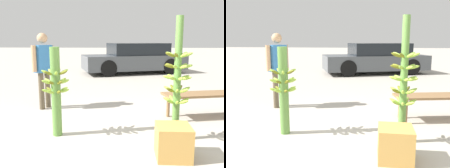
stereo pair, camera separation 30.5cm
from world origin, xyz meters
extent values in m
plane|color=#B2AA9E|center=(0.00, 0.00, 0.00)|extent=(80.00, 80.00, 0.00)
cylinder|color=#5B8C3D|center=(-0.84, 0.51, 0.65)|extent=(0.14, 0.14, 1.31)
ellipsoid|color=#93BC3D|center=(-0.79, 0.39, 0.95)|extent=(0.09, 0.15, 0.09)
ellipsoid|color=#656718|center=(-0.71, 0.47, 0.95)|extent=(0.15, 0.08, 0.09)
ellipsoid|color=#93BC3D|center=(-0.73, 0.58, 0.95)|extent=(0.14, 0.12, 0.09)
ellipsoid|color=#93BC3D|center=(-0.82, 0.64, 0.95)|extent=(0.05, 0.15, 0.09)
ellipsoid|color=#93BC3D|center=(-0.93, 0.60, 0.95)|extent=(0.13, 0.13, 0.09)
ellipsoid|color=#93BC3D|center=(-0.97, 0.49, 0.95)|extent=(0.15, 0.06, 0.09)
ellipsoid|color=#656718|center=(-0.90, 0.40, 0.95)|extent=(0.11, 0.15, 0.09)
ellipsoid|color=#93BC3D|center=(-0.95, 0.45, 0.81)|extent=(0.15, 0.11, 0.09)
ellipsoid|color=#656718|center=(-0.86, 0.38, 0.81)|extent=(0.07, 0.15, 0.09)
ellipsoid|color=#656718|center=(-0.75, 0.41, 0.81)|extent=(0.13, 0.14, 0.09)
ellipsoid|color=#93BC3D|center=(-0.70, 0.52, 0.81)|extent=(0.15, 0.05, 0.09)
ellipsoid|color=#93BC3D|center=(-0.76, 0.62, 0.81)|extent=(0.12, 0.14, 0.09)
ellipsoid|color=#93BC3D|center=(-0.87, 0.64, 0.81)|extent=(0.08, 0.15, 0.09)
ellipsoid|color=#93BC3D|center=(-0.96, 0.56, 0.81)|extent=(0.15, 0.09, 0.09)
ellipsoid|color=#656718|center=(-0.76, 0.40, 0.68)|extent=(0.11, 0.14, 0.08)
ellipsoid|color=#93BC3D|center=(-0.70, 0.50, 0.68)|extent=(0.15, 0.06, 0.08)
ellipsoid|color=#93BC3D|center=(-0.74, 0.61, 0.68)|extent=(0.13, 0.13, 0.08)
ellipsoid|color=#93BC3D|center=(-0.85, 0.64, 0.68)|extent=(0.06, 0.15, 0.08)
ellipsoid|color=#656718|center=(-0.95, 0.58, 0.68)|extent=(0.15, 0.11, 0.08)
ellipsoid|color=#93BC3D|center=(-0.96, 0.47, 0.68)|extent=(0.15, 0.09, 0.08)
ellipsoid|color=#93BC3D|center=(-0.88, 0.39, 0.68)|extent=(0.09, 0.15, 0.08)
cylinder|color=#5B8C3D|center=(0.88, 0.43, 0.86)|extent=(0.10, 0.10, 1.72)
ellipsoid|color=#93BC3D|center=(0.93, 0.32, 1.21)|extent=(0.11, 0.16, 0.09)
ellipsoid|color=#93BC3D|center=(0.99, 0.40, 1.21)|extent=(0.16, 0.07, 0.09)
ellipsoid|color=#93BC3D|center=(0.97, 0.50, 1.21)|extent=(0.15, 0.13, 0.09)
ellipsoid|color=#93BC3D|center=(0.88, 0.54, 1.21)|extent=(0.04, 0.16, 0.09)
ellipsoid|color=#93BC3D|center=(0.79, 0.50, 1.21)|extent=(0.15, 0.13, 0.09)
ellipsoid|color=#656718|center=(0.77, 0.40, 1.21)|extent=(0.16, 0.08, 0.09)
ellipsoid|color=#656718|center=(0.83, 0.32, 1.21)|extent=(0.10, 0.16, 0.09)
ellipsoid|color=#93BC3D|center=(0.99, 0.40, 1.06)|extent=(0.16, 0.08, 0.08)
ellipsoid|color=#93BC3D|center=(0.97, 0.50, 1.06)|extent=(0.15, 0.13, 0.08)
ellipsoid|color=#93BC3D|center=(0.88, 0.54, 1.06)|extent=(0.04, 0.16, 0.08)
ellipsoid|color=#656718|center=(0.79, 0.50, 1.06)|extent=(0.15, 0.13, 0.08)
ellipsoid|color=#656718|center=(0.76, 0.40, 1.06)|extent=(0.16, 0.07, 0.08)
ellipsoid|color=#93BC3D|center=(0.83, 0.32, 1.06)|extent=(0.11, 0.16, 0.08)
ellipsoid|color=#93BC3D|center=(0.93, 0.32, 1.06)|extent=(0.10, 0.16, 0.08)
ellipsoid|color=#93BC3D|center=(0.90, 0.31, 0.90)|extent=(0.07, 0.16, 0.07)
ellipsoid|color=#93BC3D|center=(0.98, 0.37, 0.90)|extent=(0.16, 0.11, 0.07)
ellipsoid|color=#93BC3D|center=(0.99, 0.47, 0.90)|extent=(0.16, 0.10, 0.07)
ellipsoid|color=#93BC3D|center=(0.91, 0.54, 0.90)|extent=(0.08, 0.16, 0.07)
ellipsoid|color=#93BC3D|center=(0.81, 0.52, 0.90)|extent=(0.12, 0.15, 0.07)
ellipsoid|color=#93BC3D|center=(0.76, 0.43, 0.90)|extent=(0.16, 0.05, 0.07)
ellipsoid|color=#93BC3D|center=(0.80, 0.34, 0.90)|extent=(0.14, 0.14, 0.07)
ellipsoid|color=#93BC3D|center=(0.96, 0.34, 0.73)|extent=(0.14, 0.14, 0.10)
ellipsoid|color=#93BC3D|center=(0.99, 0.44, 0.73)|extent=(0.16, 0.06, 0.10)
ellipsoid|color=#656718|center=(0.94, 0.52, 0.73)|extent=(0.12, 0.15, 0.10)
ellipsoid|color=#656718|center=(0.84, 0.53, 0.73)|extent=(0.09, 0.16, 0.10)
ellipsoid|color=#93BC3D|center=(0.77, 0.47, 0.73)|extent=(0.16, 0.09, 0.10)
ellipsoid|color=#656718|center=(0.78, 0.37, 0.73)|extent=(0.15, 0.11, 0.10)
ellipsoid|color=#93BC3D|center=(0.86, 0.31, 0.73)|extent=(0.06, 0.16, 0.10)
ellipsoid|color=#93BC3D|center=(0.99, 0.44, 0.58)|extent=(0.16, 0.06, 0.10)
ellipsoid|color=#93BC3D|center=(0.94, 0.52, 0.58)|extent=(0.11, 0.15, 0.10)
ellipsoid|color=#93BC3D|center=(0.84, 0.53, 0.58)|extent=(0.09, 0.16, 0.10)
ellipsoid|color=#93BC3D|center=(0.77, 0.46, 0.58)|extent=(0.16, 0.09, 0.10)
ellipsoid|color=#93BC3D|center=(0.78, 0.36, 0.58)|extent=(0.15, 0.12, 0.10)
ellipsoid|color=#93BC3D|center=(0.87, 0.31, 0.58)|extent=(0.05, 0.16, 0.10)
ellipsoid|color=#93BC3D|center=(0.96, 0.35, 0.58)|extent=(0.14, 0.14, 0.10)
cylinder|color=brown|center=(-1.46, 2.04, 0.38)|extent=(0.15, 0.15, 0.76)
cylinder|color=brown|center=(-1.53, 1.88, 0.38)|extent=(0.15, 0.15, 0.76)
cube|color=#3372B2|center=(-1.49, 1.96, 1.03)|extent=(0.33, 0.43, 0.54)
cylinder|color=tan|center=(-1.39, 2.18, 1.04)|extent=(0.12, 0.12, 0.51)
cylinder|color=tan|center=(-1.60, 1.74, 1.04)|extent=(0.12, 0.12, 0.51)
sphere|color=tan|center=(-1.49, 1.96, 1.44)|extent=(0.21, 0.21, 0.21)
cube|color=olive|center=(1.59, 1.50, 0.44)|extent=(1.56, 0.75, 0.04)
cylinder|color=olive|center=(0.96, 1.52, 0.21)|extent=(0.06, 0.06, 0.42)
cylinder|color=olive|center=(1.03, 1.21, 0.21)|extent=(0.06, 0.06, 0.42)
cube|color=#4C5156|center=(0.49, 7.60, 0.47)|extent=(4.54, 2.96, 0.59)
cube|color=black|center=(0.65, 7.66, 1.01)|extent=(2.70, 2.21, 0.49)
cylinder|color=black|center=(-0.50, 6.46, 0.32)|extent=(0.67, 0.40, 0.64)
cylinder|color=black|center=(-0.99, 7.88, 0.32)|extent=(0.67, 0.40, 0.64)
cylinder|color=black|center=(1.98, 7.32, 0.32)|extent=(0.67, 0.40, 0.64)
cylinder|color=black|center=(1.48, 8.74, 0.32)|extent=(0.67, 0.40, 0.64)
cube|color=#C69347|center=(0.75, -0.12, 0.20)|extent=(0.40, 0.40, 0.40)
camera|label=1|loc=(0.18, -2.98, 1.41)|focal=40.00mm
camera|label=2|loc=(0.48, -2.95, 1.41)|focal=40.00mm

